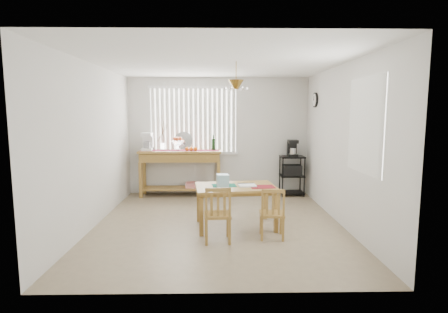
{
  "coord_description": "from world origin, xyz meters",
  "views": [
    {
      "loc": [
        -0.01,
        -5.6,
        1.82
      ],
      "look_at": [
        0.1,
        0.55,
        1.05
      ],
      "focal_mm": 28.0,
      "sensor_mm": 36.0,
      "label": 1
    }
  ],
  "objects_px": {
    "sideboard": "(181,162)",
    "chair_left": "(218,215)",
    "wire_cart": "(292,172)",
    "chair_right": "(272,214)",
    "dining_table": "(236,191)",
    "cart_items": "(292,149)"
  },
  "relations": [
    {
      "from": "sideboard",
      "to": "chair_left",
      "type": "bearing_deg",
      "value": -74.07
    },
    {
      "from": "wire_cart",
      "to": "chair_right",
      "type": "bearing_deg",
      "value": -107.63
    },
    {
      "from": "wire_cart",
      "to": "dining_table",
      "type": "xyz_separation_m",
      "value": [
        -1.36,
        -2.17,
        0.07
      ]
    },
    {
      "from": "sideboard",
      "to": "wire_cart",
      "type": "relative_size",
      "value": 2.04
    },
    {
      "from": "sideboard",
      "to": "wire_cart",
      "type": "distance_m",
      "value": 2.46
    },
    {
      "from": "sideboard",
      "to": "chair_right",
      "type": "xyz_separation_m",
      "value": [
        1.59,
        -2.68,
        -0.38
      ]
    },
    {
      "from": "wire_cart",
      "to": "chair_left",
      "type": "relative_size",
      "value": 1.08
    },
    {
      "from": "wire_cart",
      "to": "chair_left",
      "type": "bearing_deg",
      "value": -120.26
    },
    {
      "from": "sideboard",
      "to": "cart_items",
      "type": "xyz_separation_m",
      "value": [
        2.45,
        0.03,
        0.29
      ]
    },
    {
      "from": "dining_table",
      "to": "chair_left",
      "type": "distance_m",
      "value": 0.75
    },
    {
      "from": "cart_items",
      "to": "chair_right",
      "type": "relative_size",
      "value": 0.48
    },
    {
      "from": "cart_items",
      "to": "dining_table",
      "type": "relative_size",
      "value": 0.27
    },
    {
      "from": "chair_left",
      "to": "chair_right",
      "type": "relative_size",
      "value": 1.07
    },
    {
      "from": "dining_table",
      "to": "chair_left",
      "type": "bearing_deg",
      "value": -113.61
    },
    {
      "from": "sideboard",
      "to": "cart_items",
      "type": "height_order",
      "value": "cart_items"
    },
    {
      "from": "chair_left",
      "to": "chair_right",
      "type": "height_order",
      "value": "chair_left"
    },
    {
      "from": "cart_items",
      "to": "chair_left",
      "type": "relative_size",
      "value": 0.44
    },
    {
      "from": "sideboard",
      "to": "cart_items",
      "type": "relative_size",
      "value": 4.96
    },
    {
      "from": "wire_cart",
      "to": "dining_table",
      "type": "bearing_deg",
      "value": -122.13
    },
    {
      "from": "sideboard",
      "to": "chair_left",
      "type": "xyz_separation_m",
      "value": [
        0.8,
        -2.8,
        -0.36
      ]
    },
    {
      "from": "chair_right",
      "to": "sideboard",
      "type": "bearing_deg",
      "value": 120.69
    },
    {
      "from": "chair_right",
      "to": "chair_left",
      "type": "bearing_deg",
      "value": -171.01
    }
  ]
}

